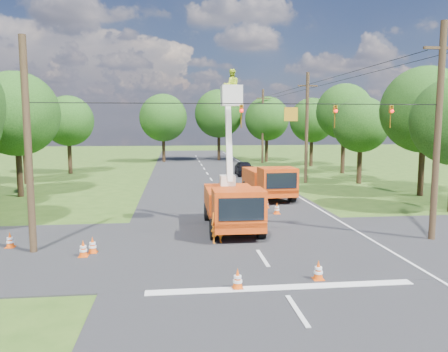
{
  "coord_description": "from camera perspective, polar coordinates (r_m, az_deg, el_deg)",
  "views": [
    {
      "loc": [
        -3.49,
        -16.81,
        5.47
      ],
      "look_at": [
        -0.83,
        6.61,
        2.6
      ],
      "focal_mm": 35.0,
      "sensor_mm": 36.0,
      "label": 1
    }
  ],
  "objects": [
    {
      "name": "traffic_cone_2",
      "position": [
        26.51,
        6.92,
        -4.23
      ],
      "size": [
        0.38,
        0.38,
        0.71
      ],
      "color": "#E74E0C",
      "rests_on": "ground"
    },
    {
      "name": "traffic_cone_1",
      "position": [
        15.92,
        12.22,
        -11.95
      ],
      "size": [
        0.38,
        0.38,
        0.71
      ],
      "color": "#E74E0C",
      "rests_on": "ground"
    },
    {
      "name": "road_main",
      "position": [
        37.38,
        -1.06,
        -1.48
      ],
      "size": [
        12.0,
        100.0,
        0.06
      ],
      "primitive_type": "cube",
      "color": "black",
      "rests_on": "ground"
    },
    {
      "name": "distant_car",
      "position": [
        45.79,
        2.67,
        1.01
      ],
      "size": [
        1.81,
        4.4,
        1.49
      ],
      "primitive_type": "imported",
      "rotation": [
        0.0,
        0.0,
        -0.01
      ],
      "color": "black",
      "rests_on": "ground"
    },
    {
      "name": "tree_right_d",
      "position": [
        49.34,
        15.44,
        8.09
      ],
      "size": [
        6.0,
        6.0,
        9.7
      ],
      "color": "#382616",
      "rests_on": "ground"
    },
    {
      "name": "pole_left",
      "position": [
        19.77,
        -24.23,
        3.52
      ],
      "size": [
        0.3,
        0.3,
        9.0
      ],
      "color": "#4C3823",
      "rests_on": "ground"
    },
    {
      "name": "signal_span",
      "position": [
        19.66,
        10.52,
        8.02
      ],
      "size": [
        18.0,
        0.29,
        1.07
      ],
      "color": "black",
      "rests_on": "ground"
    },
    {
      "name": "traffic_cone_3",
      "position": [
        28.28,
        5.52,
        -3.51
      ],
      "size": [
        0.38,
        0.38,
        0.71
      ],
      "color": "#E74E0C",
      "rests_on": "ground"
    },
    {
      "name": "tree_far_a",
      "position": [
        61.83,
        -7.95,
        7.54
      ],
      "size": [
        6.6,
        6.6,
        9.5
      ],
      "color": "#382616",
      "rests_on": "ground"
    },
    {
      "name": "second_truck",
      "position": [
        31.82,
        5.87,
        -0.66
      ],
      "size": [
        3.0,
        6.75,
        2.47
      ],
      "rotation": [
        0.0,
        0.0,
        0.07
      ],
      "color": "#E44810",
      "rests_on": "ground"
    },
    {
      "name": "pole_right_far",
      "position": [
        60.02,
        5.08,
        6.56
      ],
      "size": [
        1.8,
        0.3,
        10.0
      ],
      "color": "#4C3823",
      "rests_on": "ground"
    },
    {
      "name": "traffic_cone_0",
      "position": [
        14.77,
        1.79,
        -13.31
      ],
      "size": [
        0.38,
        0.38,
        0.71
      ],
      "color": "#E74E0C",
      "rests_on": "ground"
    },
    {
      "name": "tree_right_b",
      "position": [
        35.94,
        24.72,
        7.85
      ],
      "size": [
        6.4,
        6.4,
        9.65
      ],
      "color": "#382616",
      "rests_on": "ground"
    },
    {
      "name": "stop_bar",
      "position": [
        15.07,
        7.59,
        -14.39
      ],
      "size": [
        9.0,
        0.45,
        0.02
      ],
      "primitive_type": "cube",
      "color": "silver",
      "rests_on": "ground"
    },
    {
      "name": "edge_line",
      "position": [
        38.31,
        7.31,
        -1.33
      ],
      "size": [
        0.12,
        90.0,
        0.02
      ],
      "primitive_type": "cube",
      "color": "silver",
      "rests_on": "ground"
    },
    {
      "name": "traffic_cone_7",
      "position": [
        33.41,
        6.49,
        -1.91
      ],
      "size": [
        0.38,
        0.38,
        0.71
      ],
      "color": "#E74E0C",
      "rests_on": "ground"
    },
    {
      "name": "pole_right_near",
      "position": [
        22.31,
        26.15,
        5.3
      ],
      "size": [
        1.8,
        0.3,
        10.0
      ],
      "color": "#4C3823",
      "rests_on": "ground"
    },
    {
      "name": "tree_far_c",
      "position": [
        62.18,
        5.62,
        7.45
      ],
      "size": [
        6.2,
        6.2,
        9.18
      ],
      "color": "#382616",
      "rests_on": "ground"
    },
    {
      "name": "tree_left_d",
      "position": [
        35.72,
        -25.5,
        7.32
      ],
      "size": [
        6.2,
        6.2,
        9.24
      ],
      "color": "#382616",
      "rests_on": "ground"
    },
    {
      "name": "pole_right_mid",
      "position": [
        40.62,
        10.75,
        6.31
      ],
      "size": [
        1.8,
        0.3,
        10.0
      ],
      "color": "#4C3823",
      "rests_on": "ground"
    },
    {
      "name": "tree_left_e",
      "position": [
        42.94,
        -24.78,
        7.67
      ],
      "size": [
        5.8,
        5.8,
        9.41
      ],
      "color": "#382616",
      "rests_on": "ground"
    },
    {
      "name": "tree_right_c",
      "position": [
        41.33,
        17.45,
        6.4
      ],
      "size": [
        5.0,
        5.0,
        7.83
      ],
      "color": "#382616",
      "rests_on": "ground"
    },
    {
      "name": "tree_left_f",
      "position": [
        50.1,
        -19.67,
        6.78
      ],
      "size": [
        5.4,
        5.4,
        8.4
      ],
      "color": "#382616",
      "rests_on": "ground"
    },
    {
      "name": "road_cross",
      "position": [
        19.9,
        3.92,
        -9.03
      ],
      "size": [
        56.0,
        10.0,
        0.07
      ],
      "primitive_type": "cube",
      "color": "black",
      "rests_on": "ground"
    },
    {
      "name": "tree_far_b",
      "position": [
        64.15,
        -0.68,
        8.13
      ],
      "size": [
        7.0,
        7.0,
        10.32
      ],
      "color": "#382616",
      "rests_on": "ground"
    },
    {
      "name": "traffic_cone_5",
      "position": [
        18.98,
        -17.91,
        -9.03
      ],
      "size": [
        0.38,
        0.38,
        0.71
      ],
      "color": "#E74E0C",
      "rests_on": "ground"
    },
    {
      "name": "ground_worker",
      "position": [
        19.89,
        -0.82,
        -6.27
      ],
      "size": [
        0.77,
        0.62,
        1.85
      ],
      "primitive_type": "imported",
      "rotation": [
        0.0,
        0.0,
        0.3
      ],
      "color": "#F75814",
      "rests_on": "ground"
    },
    {
      "name": "tree_right_e",
      "position": [
        56.52,
        11.42,
        7.15
      ],
      "size": [
        5.6,
        5.6,
        8.63
      ],
      "color": "#382616",
      "rests_on": "ground"
    },
    {
      "name": "bucket_truck",
      "position": [
        22.33,
        1.12,
        -2.74
      ],
      "size": [
        2.63,
        6.51,
        8.18
      ],
      "rotation": [
        0.0,
        0.0,
        -0.0
      ],
      "color": "#E44810",
      "rests_on": "ground"
    },
    {
      "name": "ground",
      "position": [
        37.38,
        -1.06,
        -1.48
      ],
      "size": [
        140.0,
        140.0,
        0.0
      ],
      "primitive_type": "plane",
      "color": "#2F4D17",
      "rests_on": "ground"
    },
    {
      "name": "traffic_cone_4",
      "position": [
        19.39,
        -16.79,
        -8.64
      ],
      "size": [
        0.38,
        0.38,
        0.71
      ],
      "color": "#E74E0C",
      "rests_on": "ground"
    },
    {
      "name": "traffic_cone_6",
      "position": [
        21.5,
        -26.17,
        -7.53
      ],
      "size": [
        0.38,
        0.38,
        0.71
      ],
      "color": "#E74E0C",
      "rests_on": "ground"
    }
  ]
}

